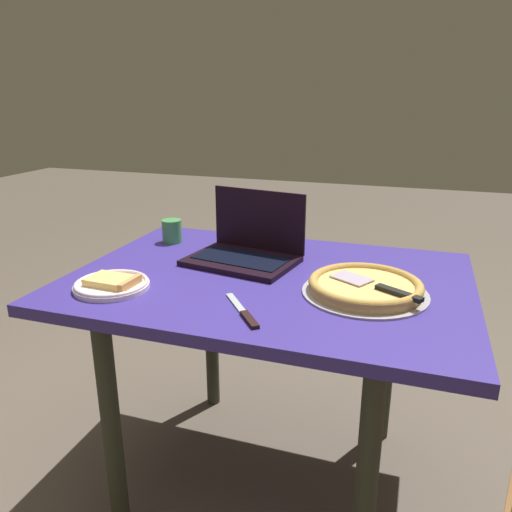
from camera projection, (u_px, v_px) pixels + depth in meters
The scene contains 7 objects.
ground_plane at pixel (267, 477), 1.76m from camera, with size 12.00×12.00×0.00m, color brown.
dining_table at pixel (269, 304), 1.55m from camera, with size 1.20×0.86×0.77m.
laptop at pixel (247, 248), 1.65m from camera, with size 0.38×0.30×0.23m.
pizza_plate at pixel (112, 284), 1.42m from camera, with size 0.22×0.22×0.04m.
pizza_tray at pixel (365, 287), 1.38m from camera, with size 0.35×0.35×0.04m.
table_knife at pixel (244, 313), 1.26m from camera, with size 0.15×0.19×0.01m.
drink_cup at pixel (172, 231), 1.85m from camera, with size 0.07×0.07×0.09m.
Camera 1 is at (-0.41, 1.36, 1.31)m, focal length 34.70 mm.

